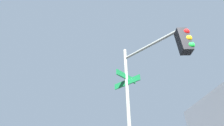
% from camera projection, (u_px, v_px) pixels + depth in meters
% --- Properties ---
extents(traffic_signal_near, '(2.02, 2.16, 5.15)m').
position_uv_depth(traffic_signal_near, '(153.00, 75.00, 4.61)').
color(traffic_signal_near, slate).
rests_on(traffic_signal_near, ground_plane).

